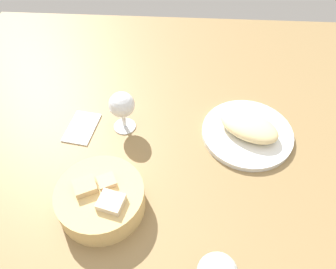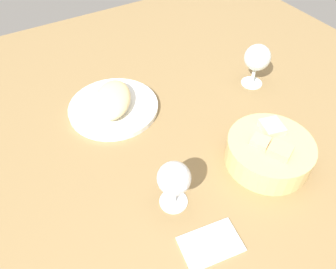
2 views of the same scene
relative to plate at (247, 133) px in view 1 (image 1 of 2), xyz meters
The scene contains 7 objects.
ground_plane 21.51cm from the plate, 41.42° to the left, with size 140.00×140.00×2.00cm, color olive.
plate is the anchor object (origin of this frame).
omelette 2.69cm from the plate, ahead, with size 15.19×9.26×3.98cm, color beige.
lettuce_garnish 5.49cm from the plate, behind, with size 4.34×4.34×1.63cm, color #3F892C.
bread_basket 40.11cm from the plate, 34.00° to the left, with size 18.66×18.66×7.64cm.
wine_glass_near 32.49cm from the plate, ahead, with size 6.49×6.49×11.32cm.
folded_napkin 42.92cm from the plate, ahead, with size 11.00×7.00×0.80cm, color white.
Camera 1 is at (0.84, 43.47, 66.26)cm, focal length 36.21 mm.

